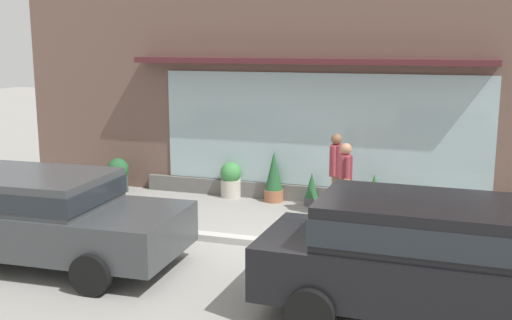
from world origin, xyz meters
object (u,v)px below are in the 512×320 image
at_px(parked_car_black, 428,254).
at_px(potted_plant_window_left, 231,179).
at_px(pedestrian_with_handbag, 345,179).
at_px(potted_plant_low_front, 118,174).
at_px(pedestrian_passerby, 336,167).
at_px(potted_plant_by_entrance, 419,205).
at_px(fire_hydrant, 373,216).
at_px(potted_plant_window_right, 312,190).
at_px(potted_plant_window_center, 512,210).
at_px(parked_car_dark_gray, 37,212).
at_px(potted_plant_doorstep, 274,177).
at_px(potted_plant_near_hydrant, 374,193).

xyz_separation_m(parked_car_black, potted_plant_window_left, (-4.59, 5.20, -0.48)).
relative_size(pedestrian_with_handbag, potted_plant_low_front, 2.03).
height_order(pedestrian_passerby, potted_plant_by_entrance, pedestrian_passerby).
relative_size(fire_hydrant, pedestrian_passerby, 0.53).
bearing_deg(potted_plant_window_right, potted_plant_window_center, -3.60).
distance_m(parked_car_dark_gray, potted_plant_window_right, 5.86).
distance_m(pedestrian_with_handbag, potted_plant_window_right, 1.77).
distance_m(potted_plant_by_entrance, potted_plant_window_center, 1.75).
bearing_deg(pedestrian_passerby, fire_hydrant, 35.59).
distance_m(potted_plant_window_left, potted_plant_by_entrance, 4.22).
height_order(pedestrian_passerby, potted_plant_window_right, pedestrian_passerby).
height_order(parked_car_black, potted_plant_doorstep, parked_car_black).
xyz_separation_m(parked_car_dark_gray, potted_plant_window_right, (3.37, 4.77, -0.48)).
distance_m(parked_car_dark_gray, potted_plant_doorstep, 5.46).
bearing_deg(parked_car_dark_gray, potted_plant_doorstep, 60.67).
height_order(potted_plant_by_entrance, potted_plant_near_hydrant, potted_plant_near_hydrant).
xyz_separation_m(parked_car_black, potted_plant_by_entrance, (-0.38, 4.88, -0.65)).
height_order(fire_hydrant, potted_plant_near_hydrant, fire_hydrant).
height_order(potted_plant_window_right, potted_plant_doorstep, potted_plant_doorstep).
distance_m(potted_plant_window_right, potted_plant_near_hydrant, 1.35).
bearing_deg(potted_plant_window_center, potted_plant_near_hydrant, 175.36).
bearing_deg(potted_plant_low_front, pedestrian_passerby, -3.91).
distance_m(pedestrian_passerby, potted_plant_doorstep, 1.71).
xyz_separation_m(pedestrian_passerby, potted_plant_low_front, (-5.26, 0.36, -0.59)).
bearing_deg(potted_plant_window_right, potted_plant_by_entrance, -3.58).
xyz_separation_m(potted_plant_low_front, potted_plant_by_entrance, (6.90, 0.08, -0.18)).
height_order(fire_hydrant, parked_car_black, parked_car_black).
height_order(potted_plant_window_right, potted_plant_window_center, potted_plant_window_right).
distance_m(fire_hydrant, potted_plant_window_right, 2.54).
bearing_deg(fire_hydrant, potted_plant_low_front, 164.22).
height_order(potted_plant_low_front, potted_plant_by_entrance, potted_plant_low_front).
bearing_deg(pedestrian_with_handbag, fire_hydrant, 23.46).
bearing_deg(parked_car_black, pedestrian_with_handbag, 115.94).
relative_size(potted_plant_by_entrance, potted_plant_near_hydrant, 0.60).
relative_size(pedestrian_passerby, potted_plant_by_entrance, 3.52).
distance_m(pedestrian_with_handbag, potted_plant_window_left, 3.32).
bearing_deg(potted_plant_window_left, fire_hydrant, -31.38).
xyz_separation_m(potted_plant_window_left, potted_plant_doorstep, (1.06, -0.09, 0.14)).
bearing_deg(potted_plant_window_center, potted_plant_doorstep, 176.06).
xyz_separation_m(fire_hydrant, potted_plant_window_left, (-3.52, 2.15, -0.04)).
relative_size(potted_plant_window_left, potted_plant_doorstep, 0.70).
height_order(parked_car_black, potted_plant_window_right, parked_car_black).
height_order(parked_car_black, potted_plant_window_center, parked_car_black).
distance_m(pedestrian_with_handbag, pedestrian_passerby, 0.85).
relative_size(parked_car_black, potted_plant_doorstep, 3.89).
relative_size(potted_plant_window_right, potted_plant_near_hydrant, 0.91).
relative_size(potted_plant_window_left, potted_plant_near_hydrant, 1.00).
bearing_deg(pedestrian_with_handbag, potted_plant_doorstep, -149.80).
xyz_separation_m(potted_plant_window_right, potted_plant_by_entrance, (2.27, -0.14, -0.11)).
distance_m(parked_car_dark_gray, potted_plant_by_entrance, 7.32).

